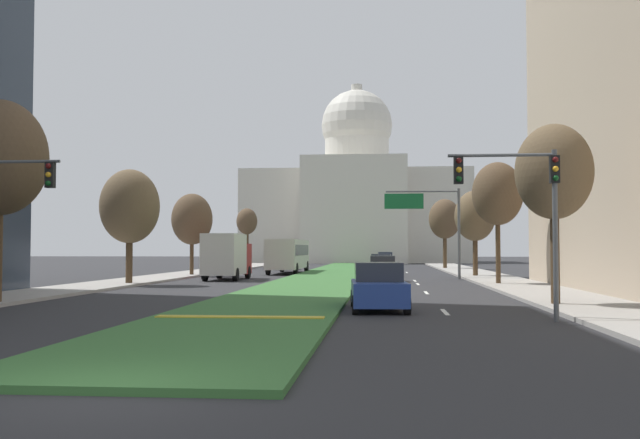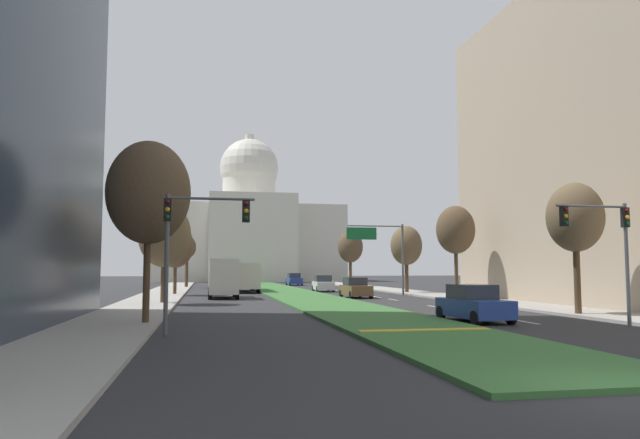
{
  "view_description": "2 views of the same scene",
  "coord_description": "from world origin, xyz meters",
  "px_view_note": "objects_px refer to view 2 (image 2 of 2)",
  "views": [
    {
      "loc": [
        4.28,
        -10.43,
        2.2
      ],
      "look_at": [
        -1.03,
        49.5,
        4.63
      ],
      "focal_mm": 40.3,
      "sensor_mm": 36.0,
      "label": 1
    },
    {
      "loc": [
        -8.02,
        -10.32,
        2.44
      ],
      "look_at": [
        0.75,
        35.33,
        6.3
      ],
      "focal_mm": 33.17,
      "sensor_mm": 36.0,
      "label": 2
    }
  ],
  "objects_px": {
    "capitol_building": "(249,232)",
    "street_tree_left_near": "(149,193)",
    "overhead_guide_sign": "(382,244)",
    "street_tree_right_mid": "(456,230)",
    "traffic_light_near_right": "(608,236)",
    "sedan_lead_stopped": "(474,304)",
    "street_tree_left_distant": "(187,248)",
    "traffic_light_near_left": "(191,232)",
    "sedan_very_far": "(294,280)",
    "city_bus": "(244,275)",
    "street_tree_left_far": "(176,246)",
    "street_tree_right_distant": "(350,247)",
    "street_tree_left_mid": "(165,235)",
    "street_tree_right_far": "(406,246)",
    "sedan_midblock": "(355,288)",
    "box_truck_delivery": "(223,278)",
    "sedan_distant": "(323,284)",
    "street_tree_right_near": "(575,218)",
    "sedan_far_horizon": "(223,281)"
  },
  "relations": [
    {
      "from": "sedan_lead_stopped",
      "to": "sedan_distant",
      "type": "xyz_separation_m",
      "value": [
        -0.02,
        35.71,
        0.01
      ]
    },
    {
      "from": "street_tree_left_distant",
      "to": "sedan_lead_stopped",
      "type": "relative_size",
      "value": 1.52
    },
    {
      "from": "capitol_building",
      "to": "street_tree_left_far",
      "type": "bearing_deg",
      "value": -100.26
    },
    {
      "from": "sedan_lead_stopped",
      "to": "street_tree_left_distant",
      "type": "bearing_deg",
      "value": 105.96
    },
    {
      "from": "sedan_distant",
      "to": "city_bus",
      "type": "height_order",
      "value": "city_bus"
    },
    {
      "from": "traffic_light_near_right",
      "to": "street_tree_right_far",
      "type": "bearing_deg",
      "value": 85.5
    },
    {
      "from": "capitol_building",
      "to": "street_tree_right_far",
      "type": "distance_m",
      "value": 61.05
    },
    {
      "from": "traffic_light_near_left",
      "to": "overhead_guide_sign",
      "type": "bearing_deg",
      "value": 61.03
    },
    {
      "from": "street_tree_left_far",
      "to": "street_tree_left_distant",
      "type": "bearing_deg",
      "value": 89.08
    },
    {
      "from": "street_tree_left_near",
      "to": "sedan_very_far",
      "type": "height_order",
      "value": "street_tree_left_near"
    },
    {
      "from": "capitol_building",
      "to": "street_tree_left_near",
      "type": "xyz_separation_m",
      "value": [
        -10.53,
        -88.74,
        -3.73
      ]
    },
    {
      "from": "traffic_light_near_left",
      "to": "overhead_guide_sign",
      "type": "distance_m",
      "value": 33.63
    },
    {
      "from": "traffic_light_near_left",
      "to": "street_tree_right_far",
      "type": "height_order",
      "value": "street_tree_right_far"
    },
    {
      "from": "street_tree_right_distant",
      "to": "sedan_lead_stopped",
      "type": "distance_m",
      "value": 51.25
    },
    {
      "from": "street_tree_left_distant",
      "to": "street_tree_right_distant",
      "type": "bearing_deg",
      "value": -0.85
    },
    {
      "from": "street_tree_right_mid",
      "to": "box_truck_delivery",
      "type": "bearing_deg",
      "value": 160.71
    },
    {
      "from": "sedan_midblock",
      "to": "box_truck_delivery",
      "type": "bearing_deg",
      "value": 173.02
    },
    {
      "from": "traffic_light_near_right",
      "to": "box_truck_delivery",
      "type": "bearing_deg",
      "value": 119.3
    },
    {
      "from": "street_tree_right_far",
      "to": "street_tree_left_near",
      "type": "bearing_deg",
      "value": -126.96
    },
    {
      "from": "street_tree_left_far",
      "to": "city_bus",
      "type": "relative_size",
      "value": 0.59
    },
    {
      "from": "street_tree_right_near",
      "to": "street_tree_right_mid",
      "type": "relative_size",
      "value": 0.94
    },
    {
      "from": "traffic_light_near_left",
      "to": "sedan_very_far",
      "type": "distance_m",
      "value": 64.06
    },
    {
      "from": "street_tree_left_near",
      "to": "street_tree_left_mid",
      "type": "relative_size",
      "value": 1.15
    },
    {
      "from": "street_tree_right_far",
      "to": "sedan_midblock",
      "type": "bearing_deg",
      "value": -133.81
    },
    {
      "from": "street_tree_left_far",
      "to": "street_tree_right_distant",
      "type": "xyz_separation_m",
      "value": [
        21.52,
        20.78,
        0.77
      ]
    },
    {
      "from": "street_tree_right_mid",
      "to": "sedan_midblock",
      "type": "bearing_deg",
      "value": 144.56
    },
    {
      "from": "traffic_light_near_right",
      "to": "street_tree_left_distant",
      "type": "bearing_deg",
      "value": 109.33
    },
    {
      "from": "sedan_lead_stopped",
      "to": "box_truck_delivery",
      "type": "distance_m",
      "value": 26.06
    },
    {
      "from": "box_truck_delivery",
      "to": "street_tree_left_mid",
      "type": "bearing_deg",
      "value": -118.52
    },
    {
      "from": "street_tree_left_mid",
      "to": "sedan_far_horizon",
      "type": "distance_m",
      "value": 32.75
    },
    {
      "from": "overhead_guide_sign",
      "to": "street_tree_right_mid",
      "type": "bearing_deg",
      "value": -68.81
    },
    {
      "from": "sedan_far_horizon",
      "to": "city_bus",
      "type": "distance_m",
      "value": 11.33
    },
    {
      "from": "overhead_guide_sign",
      "to": "street_tree_left_far",
      "type": "relative_size",
      "value": 0.99
    },
    {
      "from": "capitol_building",
      "to": "city_bus",
      "type": "height_order",
      "value": "capitol_building"
    },
    {
      "from": "street_tree_right_near",
      "to": "street_tree_right_mid",
      "type": "xyz_separation_m",
      "value": [
        0.38,
        15.78,
        0.38
      ]
    },
    {
      "from": "capitol_building",
      "to": "street_tree_right_distant",
      "type": "bearing_deg",
      "value": -74.63
    },
    {
      "from": "street_tree_left_far",
      "to": "box_truck_delivery",
      "type": "bearing_deg",
      "value": -55.78
    },
    {
      "from": "street_tree_left_distant",
      "to": "sedan_distant",
      "type": "bearing_deg",
      "value": -46.31
    },
    {
      "from": "capitol_building",
      "to": "sedan_far_horizon",
      "type": "distance_m",
      "value": 42.7
    },
    {
      "from": "street_tree_right_far",
      "to": "sedan_far_horizon",
      "type": "height_order",
      "value": "street_tree_right_far"
    },
    {
      "from": "sedan_lead_stopped",
      "to": "sedan_very_far",
      "type": "distance_m",
      "value": 59.43
    },
    {
      "from": "sedan_very_far",
      "to": "box_truck_delivery",
      "type": "xyz_separation_m",
      "value": [
        -11.13,
        -35.7,
        0.85
      ]
    },
    {
      "from": "street_tree_left_mid",
      "to": "street_tree_right_mid",
      "type": "distance_m",
      "value": 21.95
    },
    {
      "from": "traffic_light_near_right",
      "to": "street_tree_left_near",
      "type": "xyz_separation_m",
      "value": [
        -19.15,
        4.28,
        1.91
      ]
    },
    {
      "from": "street_tree_right_near",
      "to": "sedan_lead_stopped",
      "type": "distance_m",
      "value": 8.0
    },
    {
      "from": "street_tree_left_near",
      "to": "city_bus",
      "type": "distance_m",
      "value": 37.0
    },
    {
      "from": "street_tree_left_distant",
      "to": "city_bus",
      "type": "bearing_deg",
      "value": -65.36
    },
    {
      "from": "street_tree_left_distant",
      "to": "sedan_lead_stopped",
      "type": "height_order",
      "value": "street_tree_left_distant"
    },
    {
      "from": "street_tree_left_distant",
      "to": "sedan_far_horizon",
      "type": "distance_m",
      "value": 6.66
    },
    {
      "from": "traffic_light_near_right",
      "to": "street_tree_right_far",
      "type": "xyz_separation_m",
      "value": [
        2.61,
        33.2,
        0.86
      ]
    }
  ]
}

